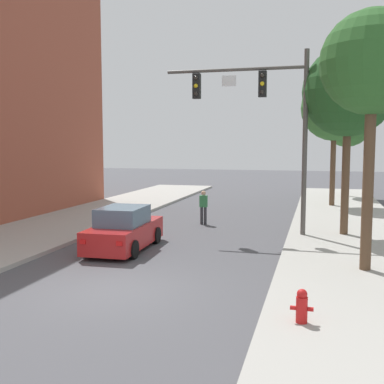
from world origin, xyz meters
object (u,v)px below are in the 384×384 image
(pedestrian_crossing_road, at_px, (203,206))
(street_tree_nearest, at_px, (373,65))
(car_lead_red, at_px, (124,230))
(traffic_signal_mast, at_px, (265,109))
(street_tree_second, at_px, (348,92))
(street_tree_farthest, at_px, (347,122))
(street_tree_third, at_px, (335,108))
(fire_hydrant, at_px, (302,306))

(pedestrian_crossing_road, distance_m, street_tree_nearest, 11.22)
(pedestrian_crossing_road, bearing_deg, car_lead_red, -104.12)
(car_lead_red, height_order, street_tree_nearest, street_tree_nearest)
(traffic_signal_mast, height_order, pedestrian_crossing_road, traffic_signal_mast)
(street_tree_second, bearing_deg, street_tree_nearest, -86.78)
(street_tree_nearest, distance_m, street_tree_farthest, 21.11)
(street_tree_third, height_order, street_tree_farthest, street_tree_third)
(traffic_signal_mast, distance_m, street_tree_second, 3.40)
(pedestrian_crossing_road, xyz_separation_m, street_tree_third, (6.17, 7.97, 5.12))
(traffic_signal_mast, xyz_separation_m, street_tree_second, (3.29, 0.56, 0.66))
(traffic_signal_mast, height_order, street_tree_nearest, street_tree_nearest)
(fire_hydrant, xyz_separation_m, street_tree_third, (1.13, 20.10, 5.53))
(street_tree_second, bearing_deg, car_lead_red, -150.57)
(pedestrian_crossing_road, relative_size, fire_hydrant, 2.28)
(car_lead_red, xyz_separation_m, pedestrian_crossing_road, (1.53, 6.09, 0.19))
(pedestrian_crossing_road, bearing_deg, street_tree_nearest, -47.46)
(car_lead_red, height_order, street_tree_farthest, street_tree_farthest)
(traffic_signal_mast, xyz_separation_m, street_tree_farthest, (4.14, 15.94, 0.12))
(fire_hydrant, bearing_deg, street_tree_third, 86.78)
(fire_hydrant, xyz_separation_m, street_tree_farthest, (2.21, 25.90, 4.92))
(street_tree_second, height_order, street_tree_third, street_tree_third)
(traffic_signal_mast, relative_size, street_tree_farthest, 1.06)
(street_tree_farthest, bearing_deg, street_tree_third, -100.55)
(street_tree_second, bearing_deg, traffic_signal_mast, -170.36)
(traffic_signal_mast, xyz_separation_m, street_tree_nearest, (3.61, -5.15, 0.82))
(street_tree_farthest, bearing_deg, fire_hydrant, -94.88)
(street_tree_third, distance_m, street_tree_farthest, 5.93)
(fire_hydrant, distance_m, street_tree_nearest, 7.59)
(pedestrian_crossing_road, xyz_separation_m, street_tree_second, (6.40, -1.61, 5.05))
(street_tree_nearest, xyz_separation_m, street_tree_farthest, (0.53, 21.09, -0.70))
(car_lead_red, relative_size, street_tree_nearest, 0.57)
(car_lead_red, height_order, fire_hydrant, car_lead_red)
(car_lead_red, bearing_deg, street_tree_third, 61.29)
(traffic_signal_mast, distance_m, street_tree_farthest, 16.46)
(traffic_signal_mast, xyz_separation_m, fire_hydrant, (1.93, -9.97, -4.80))
(street_tree_third, bearing_deg, street_tree_nearest, -87.93)
(pedestrian_crossing_road, relative_size, street_tree_farthest, 0.23)
(car_lead_red, bearing_deg, fire_hydrant, -42.66)
(pedestrian_crossing_road, distance_m, street_tree_farthest, 16.20)
(car_lead_red, bearing_deg, street_tree_nearest, -8.53)
(street_tree_third, bearing_deg, car_lead_red, -118.71)
(pedestrian_crossing_road, distance_m, street_tree_second, 8.31)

